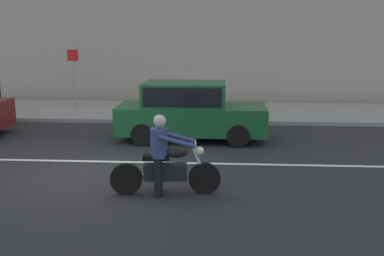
% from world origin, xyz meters
% --- Properties ---
extents(ground_plane, '(80.00, 80.00, 0.00)m').
position_xyz_m(ground_plane, '(0.00, 0.00, 0.00)').
color(ground_plane, '#252525').
extents(sidewalk_slab, '(40.00, 4.40, 0.14)m').
position_xyz_m(sidewalk_slab, '(0.00, 8.00, 0.07)').
color(sidewalk_slab, gray).
rests_on(sidewalk_slab, ground_plane).
extents(lane_marking_stripe, '(18.00, 0.14, 0.01)m').
position_xyz_m(lane_marking_stripe, '(-0.80, 0.90, 0.00)').
color(lane_marking_stripe, silver).
rests_on(lane_marking_stripe, ground_plane).
extents(motorcycle_with_rider_denim_blue, '(2.20, 0.70, 1.61)m').
position_xyz_m(motorcycle_with_rider_denim_blue, '(1.89, -1.37, 0.66)').
color(motorcycle_with_rider_denim_blue, black).
rests_on(motorcycle_with_rider_denim_blue, ground_plane).
extents(parked_sedan_forest_green, '(4.34, 1.82, 1.72)m').
position_xyz_m(parked_sedan_forest_green, '(2.02, 3.44, 0.88)').
color(parked_sedan_forest_green, '#164C28').
rests_on(parked_sedan_forest_green, ground_plane).
extents(street_sign_post, '(0.44, 0.08, 2.32)m').
position_xyz_m(street_sign_post, '(-2.98, 8.43, 1.56)').
color(street_sign_post, gray).
rests_on(street_sign_post, sidewalk_slab).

